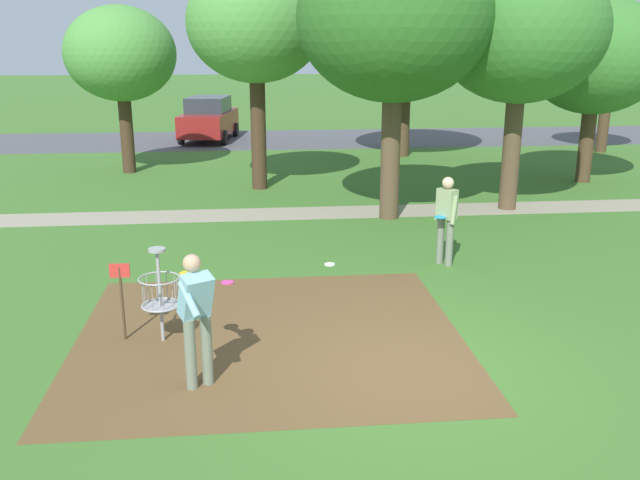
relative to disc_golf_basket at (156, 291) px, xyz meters
name	(u,v)px	position (x,y,z in m)	size (l,w,h in m)	color
ground_plane	(408,369)	(3.38, -1.25, -0.75)	(160.00, 160.00, 0.00)	#3D6B28
dirt_tee_pad	(270,336)	(1.59, -0.01, -0.75)	(5.56, 5.05, 0.01)	brown
disc_golf_basket	(156,291)	(0.00, 0.00, 0.00)	(0.98, 0.58, 1.39)	#9E9EA3
player_foreground_watching	(446,216)	(5.03, 2.97, 0.21)	(0.45, 0.48, 1.71)	slate
player_throwing	(196,312)	(0.68, -1.40, 0.23)	(0.50, 1.16, 1.71)	slate
frisbee_by_tee	(227,282)	(0.91, 2.33, -0.74)	(0.23, 0.23, 0.02)	#E53D99
frisbee_mid_grass	(330,264)	(2.84, 3.16, -0.74)	(0.21, 0.21, 0.02)	white
tree_near_left	(406,30)	(6.98, 15.61, 3.74)	(5.39, 5.39, 6.80)	#4C3823
tree_near_right	(596,56)	(11.43, 10.34, 2.94)	(3.94, 3.94, 5.39)	#4C3823
tree_mid_left	(394,19)	(4.68, 6.61, 3.86)	(4.43, 4.43, 6.52)	brown
tree_mid_center	(521,31)	(7.89, 7.24, 3.60)	(4.08, 4.08, 6.12)	brown
tree_mid_right	(256,24)	(1.62, 10.35, 3.81)	(3.78, 3.78, 6.20)	#422D1E
tree_far_left	(121,55)	(-2.57, 13.29, 2.96)	(3.44, 3.44, 5.20)	#422D1E
tree_far_center	(612,48)	(14.81, 15.75, 3.10)	(3.27, 3.27, 5.28)	#4C3823
parking_lot_strip	(296,139)	(3.38, 20.49, -0.75)	(36.00, 6.00, 0.01)	#4C4C51
parked_car_leftmost	(209,119)	(-0.37, 20.49, 0.17)	(2.48, 4.44, 1.84)	maroon
gravel_path	(332,212)	(3.38, 7.26, -0.75)	(40.00, 1.28, 0.00)	gray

